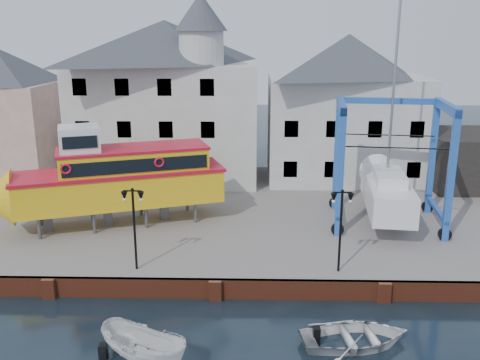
{
  "coord_description": "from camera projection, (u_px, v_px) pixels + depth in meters",
  "views": [
    {
      "loc": [
        1.76,
        -23.07,
        12.43
      ],
      "look_at": [
        1.0,
        7.0,
        4.0
      ],
      "focal_mm": 40.0,
      "sensor_mm": 36.0,
      "label": 1
    }
  ],
  "objects": [
    {
      "name": "hardstanding",
      "position": [
        227.0,
        214.0,
        36.06
      ],
      "size": [
        44.0,
        22.0,
        1.0
      ],
      "primitive_type": "cube",
      "color": "slate",
      "rests_on": "ground"
    },
    {
      "name": "building_white_right",
      "position": [
        346.0,
        108.0,
        41.89
      ],
      "size": [
        12.0,
        8.0,
        11.2
      ],
      "color": "#BAB9B6",
      "rests_on": "hardstanding"
    },
    {
      "name": "travel_lift",
      "position": [
        386.0,
        182.0,
        33.09
      ],
      "size": [
        7.22,
        9.7,
        14.35
      ],
      "rotation": [
        0.0,
        0.0,
        -0.11
      ],
      "color": "blue",
      "rests_on": "hardstanding"
    },
    {
      "name": "lamp_post_left",
      "position": [
        133.0,
        208.0,
        25.73
      ],
      "size": [
        1.12,
        0.32,
        4.2
      ],
      "color": "black",
      "rests_on": "hardstanding"
    },
    {
      "name": "quay_wall",
      "position": [
        215.0,
        289.0,
        25.57
      ],
      "size": [
        44.0,
        0.47,
        1.0
      ],
      "color": "maroon",
      "rests_on": "ground"
    },
    {
      "name": "building_white_main",
      "position": [
        168.0,
        99.0,
        41.45
      ],
      "size": [
        14.0,
        8.3,
        14.0
      ],
      "color": "#BAB9B6",
      "rests_on": "hardstanding"
    },
    {
      "name": "ground",
      "position": [
        215.0,
        299.0,
        25.61
      ],
      "size": [
        140.0,
        140.0,
        0.0
      ],
      "primitive_type": "plane",
      "color": "black",
      "rests_on": "ground"
    },
    {
      "name": "motorboat_b",
      "position": [
        355.0,
        344.0,
        21.95
      ],
      "size": [
        4.98,
        3.92,
        0.93
      ],
      "primitive_type": "imported",
      "rotation": [
        0.0,
        0.0,
        1.74
      ],
      "color": "white",
      "rests_on": "ground"
    },
    {
      "name": "shed_dark",
      "position": [
        479.0,
        159.0,
        40.7
      ],
      "size": [
        8.0,
        7.0,
        4.0
      ],
      "primitive_type": "cube",
      "color": "black",
      "rests_on": "hardstanding"
    },
    {
      "name": "building_pink",
      "position": [
        1.0,
        114.0,
        41.71
      ],
      "size": [
        8.0,
        7.0,
        10.3
      ],
      "color": "tan",
      "rests_on": "hardstanding"
    },
    {
      "name": "tour_boat",
      "position": [
        106.0,
        179.0,
        31.84
      ],
      "size": [
        14.44,
        7.8,
        6.15
      ],
      "rotation": [
        0.0,
        0.0,
        0.33
      ],
      "color": "#59595E",
      "rests_on": "hardstanding"
    },
    {
      "name": "lamp_post_right",
      "position": [
        341.0,
        210.0,
        25.49
      ],
      "size": [
        1.12,
        0.32,
        4.2
      ],
      "color": "black",
      "rests_on": "hardstanding"
    }
  ]
}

